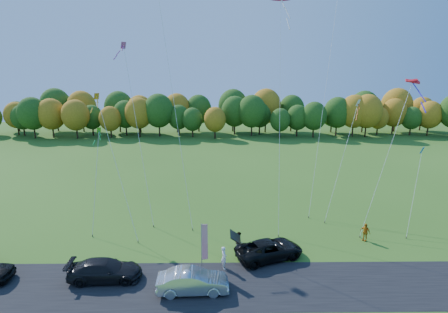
{
  "coord_description": "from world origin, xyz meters",
  "views": [
    {
      "loc": [
        -0.36,
        -25.96,
        14.75
      ],
      "look_at": [
        0.0,
        6.0,
        7.0
      ],
      "focal_mm": 28.0,
      "sensor_mm": 36.0,
      "label": 1
    }
  ],
  "objects_px": {
    "person_east": "(365,232)",
    "feather_flag": "(204,242)",
    "silver_sedan": "(193,281)",
    "black_suv": "(269,249)"
  },
  "relations": [
    {
      "from": "silver_sedan",
      "to": "feather_flag",
      "type": "bearing_deg",
      "value": -16.23
    },
    {
      "from": "silver_sedan",
      "to": "person_east",
      "type": "relative_size",
      "value": 2.98
    },
    {
      "from": "silver_sedan",
      "to": "black_suv",
      "type": "bearing_deg",
      "value": -55.82
    },
    {
      "from": "black_suv",
      "to": "person_east",
      "type": "xyz_separation_m",
      "value": [
        8.99,
        2.93,
        0.05
      ]
    },
    {
      "from": "black_suv",
      "to": "person_east",
      "type": "bearing_deg",
      "value": -92.74
    },
    {
      "from": "black_suv",
      "to": "silver_sedan",
      "type": "relative_size",
      "value": 1.13
    },
    {
      "from": "silver_sedan",
      "to": "person_east",
      "type": "height_order",
      "value": "person_east"
    },
    {
      "from": "person_east",
      "to": "feather_flag",
      "type": "relative_size",
      "value": 0.43
    },
    {
      "from": "black_suv",
      "to": "silver_sedan",
      "type": "distance_m",
      "value": 7.35
    },
    {
      "from": "black_suv",
      "to": "silver_sedan",
      "type": "xyz_separation_m",
      "value": [
        -5.87,
        -4.43,
        0.04
      ]
    }
  ]
}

